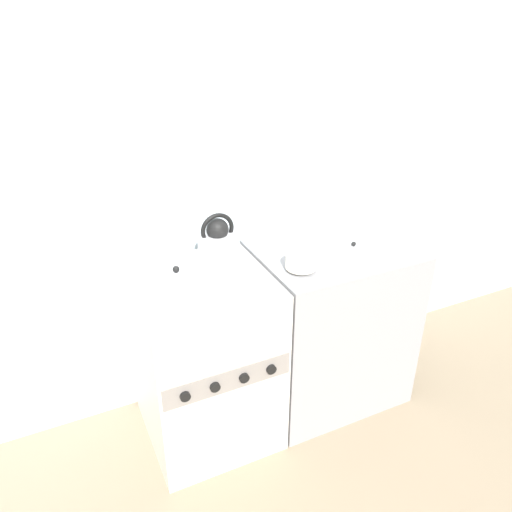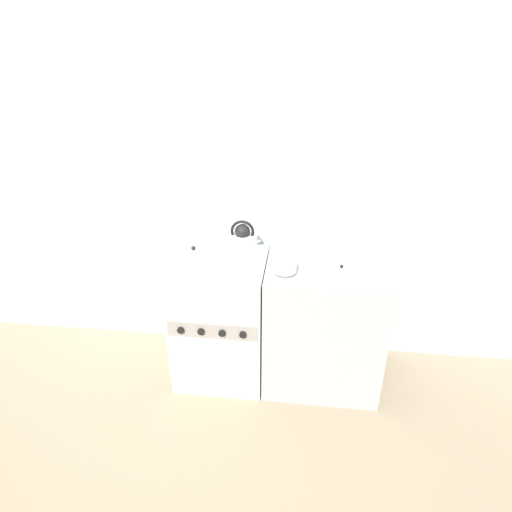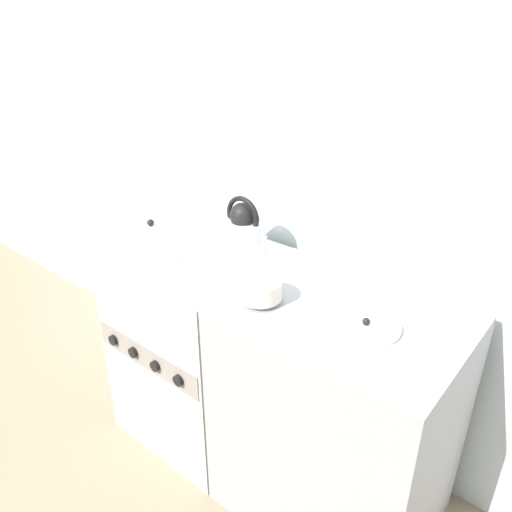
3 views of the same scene
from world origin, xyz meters
TOP-DOWN VIEW (x-y plane):
  - ground_plane at (0.00, 0.00)m, footprint 12.00×12.00m
  - wall_back at (0.00, 0.66)m, footprint 7.00×0.06m
  - stove at (-0.00, 0.30)m, footprint 0.60×0.62m
  - counter at (0.69, 0.29)m, footprint 0.76×0.58m
  - kettle at (0.14, 0.43)m, footprint 0.23×0.19m
  - cooking_pot at (-0.13, 0.19)m, footprint 0.23×0.23m
  - enamel_bowl at (0.43, 0.17)m, footprint 0.14×0.14m
  - loose_pot_lid at (0.78, 0.26)m, footprint 0.22×0.22m

SIDE VIEW (x-z plane):
  - ground_plane at x=0.00m, z-range 0.00..0.00m
  - stove at x=0.00m, z-range 0.00..0.88m
  - counter at x=0.69m, z-range 0.00..0.89m
  - loose_pot_lid at x=0.78m, z-range 0.88..0.91m
  - enamel_bowl at x=0.43m, z-range 0.89..0.97m
  - cooking_pot at x=-0.13m, z-range 0.87..1.02m
  - kettle at x=0.14m, z-range 0.85..1.09m
  - wall_back at x=0.00m, z-range 0.00..2.50m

